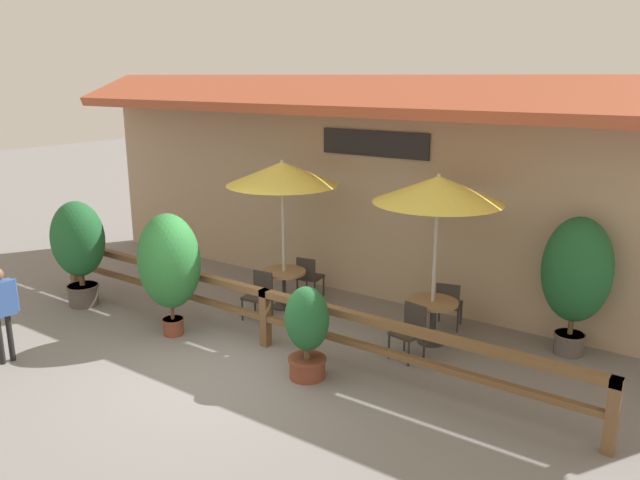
{
  "coord_description": "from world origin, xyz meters",
  "views": [
    {
      "loc": [
        6.07,
        -6.01,
        4.21
      ],
      "look_at": [
        0.7,
        1.57,
        1.76
      ],
      "focal_mm": 35.0,
      "sensor_mm": 36.0,
      "label": 1
    }
  ],
  "objects_px": {
    "dining_table_middle": "(432,310)",
    "potted_plant_broad_leaf": "(169,263)",
    "pedestrian": "(0,302)",
    "potted_plant_tall_tropical": "(307,329)",
    "patio_umbrella_middle": "(438,190)",
    "chair_near_wallside": "(309,275)",
    "chair_middle_wallside": "(448,303)",
    "chair_middle_streetside": "(410,329)",
    "potted_plant_entrance_palm": "(78,244)",
    "patio_umbrella_near": "(282,174)",
    "dining_table_near": "(284,278)",
    "potted_plant_corner_fern": "(577,273)",
    "chair_near_streetside": "(259,293)"
  },
  "relations": [
    {
      "from": "chair_near_wallside",
      "to": "chair_middle_wallside",
      "type": "distance_m",
      "value": 2.84
    },
    {
      "from": "dining_table_middle",
      "to": "potted_plant_broad_leaf",
      "type": "bearing_deg",
      "value": -149.05
    },
    {
      "from": "potted_plant_tall_tropical",
      "to": "potted_plant_broad_leaf",
      "type": "bearing_deg",
      "value": -178.71
    },
    {
      "from": "potted_plant_broad_leaf",
      "to": "pedestrian",
      "type": "xyz_separation_m",
      "value": [
        -1.25,
        -2.17,
        -0.3
      ]
    },
    {
      "from": "dining_table_near",
      "to": "chair_near_streetside",
      "type": "relative_size",
      "value": 0.98
    },
    {
      "from": "potted_plant_entrance_palm",
      "to": "chair_near_wallside",
      "type": "bearing_deg",
      "value": 40.41
    },
    {
      "from": "dining_table_middle",
      "to": "pedestrian",
      "type": "xyz_separation_m",
      "value": [
        -4.93,
        -4.37,
        0.39
      ]
    },
    {
      "from": "patio_umbrella_near",
      "to": "chair_middle_streetside",
      "type": "height_order",
      "value": "patio_umbrella_near"
    },
    {
      "from": "patio_umbrella_middle",
      "to": "dining_table_near",
      "type": "bearing_deg",
      "value": -177.49
    },
    {
      "from": "chair_middle_wallside",
      "to": "potted_plant_corner_fern",
      "type": "height_order",
      "value": "potted_plant_corner_fern"
    },
    {
      "from": "chair_middle_streetside",
      "to": "chair_middle_wallside",
      "type": "height_order",
      "value": "same"
    },
    {
      "from": "patio_umbrella_middle",
      "to": "chair_middle_streetside",
      "type": "height_order",
      "value": "patio_umbrella_middle"
    },
    {
      "from": "chair_near_streetside",
      "to": "chair_near_wallside",
      "type": "bearing_deg",
      "value": 80.01
    },
    {
      "from": "dining_table_middle",
      "to": "potted_plant_entrance_palm",
      "type": "relative_size",
      "value": 0.41
    },
    {
      "from": "dining_table_near",
      "to": "potted_plant_corner_fern",
      "type": "distance_m",
      "value": 5.04
    },
    {
      "from": "dining_table_near",
      "to": "chair_near_wallside",
      "type": "xyz_separation_m",
      "value": [
        0.08,
        0.67,
        -0.11
      ]
    },
    {
      "from": "chair_near_streetside",
      "to": "potted_plant_entrance_palm",
      "type": "height_order",
      "value": "potted_plant_entrance_palm"
    },
    {
      "from": "potted_plant_tall_tropical",
      "to": "patio_umbrella_middle",
      "type": "bearing_deg",
      "value": 66.61
    },
    {
      "from": "dining_table_near",
      "to": "patio_umbrella_middle",
      "type": "xyz_separation_m",
      "value": [
        2.94,
        0.13,
        1.95
      ]
    },
    {
      "from": "chair_middle_streetside",
      "to": "potted_plant_entrance_palm",
      "type": "bearing_deg",
      "value": -155.14
    },
    {
      "from": "potted_plant_broad_leaf",
      "to": "potted_plant_tall_tropical",
      "type": "bearing_deg",
      "value": 1.29
    },
    {
      "from": "dining_table_near",
      "to": "pedestrian",
      "type": "xyz_separation_m",
      "value": [
        -1.98,
        -4.24,
        0.39
      ]
    },
    {
      "from": "potted_plant_broad_leaf",
      "to": "pedestrian",
      "type": "relative_size",
      "value": 1.39
    },
    {
      "from": "patio_umbrella_near",
      "to": "potted_plant_tall_tropical",
      "type": "bearing_deg",
      "value": -44.89
    },
    {
      "from": "potted_plant_entrance_palm",
      "to": "patio_umbrella_middle",
      "type": "bearing_deg",
      "value": 20.04
    },
    {
      "from": "chair_middle_wallside",
      "to": "potted_plant_tall_tropical",
      "type": "relative_size",
      "value": 0.61
    },
    {
      "from": "chair_middle_streetside",
      "to": "dining_table_near",
      "type": "bearing_deg",
      "value": 179.61
    },
    {
      "from": "dining_table_near",
      "to": "chair_middle_wallside",
      "type": "relative_size",
      "value": 0.98
    },
    {
      "from": "chair_near_streetside",
      "to": "potted_plant_corner_fern",
      "type": "height_order",
      "value": "potted_plant_corner_fern"
    },
    {
      "from": "patio_umbrella_near",
      "to": "potted_plant_entrance_palm",
      "type": "xyz_separation_m",
      "value": [
        -3.17,
        -2.1,
        -1.32
      ]
    },
    {
      "from": "patio_umbrella_near",
      "to": "chair_near_streetside",
      "type": "bearing_deg",
      "value": -92.8
    },
    {
      "from": "patio_umbrella_near",
      "to": "patio_umbrella_middle",
      "type": "xyz_separation_m",
      "value": [
        2.94,
        0.13,
        0.0
      ]
    },
    {
      "from": "patio_umbrella_middle",
      "to": "chair_middle_wallside",
      "type": "bearing_deg",
      "value": 92.4
    },
    {
      "from": "dining_table_near",
      "to": "chair_middle_wallside",
      "type": "distance_m",
      "value": 3.03
    },
    {
      "from": "potted_plant_entrance_palm",
      "to": "potted_plant_tall_tropical",
      "type": "relative_size",
      "value": 1.46
    },
    {
      "from": "chair_near_wallside",
      "to": "potted_plant_broad_leaf",
      "type": "bearing_deg",
      "value": 65.47
    },
    {
      "from": "potted_plant_corner_fern",
      "to": "dining_table_middle",
      "type": "bearing_deg",
      "value": -156.32
    },
    {
      "from": "patio_umbrella_near",
      "to": "chair_middle_wallside",
      "type": "bearing_deg",
      "value": 15.93
    },
    {
      "from": "patio_umbrella_near",
      "to": "dining_table_middle",
      "type": "bearing_deg",
      "value": 2.51
    },
    {
      "from": "chair_near_wallside",
      "to": "potted_plant_broad_leaf",
      "type": "distance_m",
      "value": 2.97
    },
    {
      "from": "chair_middle_wallside",
      "to": "chair_middle_streetside",
      "type": "bearing_deg",
      "value": 74.71
    },
    {
      "from": "dining_table_near",
      "to": "potted_plant_entrance_palm",
      "type": "relative_size",
      "value": 0.41
    },
    {
      "from": "dining_table_near",
      "to": "potted_plant_corner_fern",
      "type": "xyz_separation_m",
      "value": [
        4.88,
        0.98,
        0.75
      ]
    },
    {
      "from": "chair_near_streetside",
      "to": "patio_umbrella_middle",
      "type": "distance_m",
      "value": 3.71
    },
    {
      "from": "patio_umbrella_middle",
      "to": "potted_plant_tall_tropical",
      "type": "xyz_separation_m",
      "value": [
        -0.93,
        -2.14,
        -1.77
      ]
    },
    {
      "from": "potted_plant_broad_leaf",
      "to": "dining_table_middle",
      "type": "bearing_deg",
      "value": 30.95
    },
    {
      "from": "chair_near_wallside",
      "to": "patio_umbrella_middle",
      "type": "bearing_deg",
      "value": 161.24
    },
    {
      "from": "patio_umbrella_near",
      "to": "chair_middle_wallside",
      "type": "distance_m",
      "value": 3.67
    },
    {
      "from": "patio_umbrella_middle",
      "to": "potted_plant_broad_leaf",
      "type": "distance_m",
      "value": 4.46
    },
    {
      "from": "potted_plant_broad_leaf",
      "to": "pedestrian",
      "type": "bearing_deg",
      "value": -120.01
    }
  ]
}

